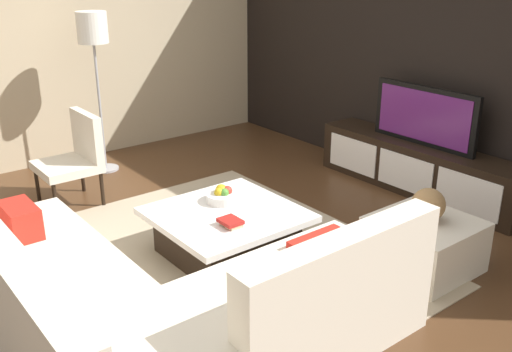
# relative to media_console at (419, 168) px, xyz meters

# --- Properties ---
(ground_plane) EXTENTS (14.00, 14.00, 0.00)m
(ground_plane) POSITION_rel_media_console_xyz_m (-0.00, -2.40, -0.25)
(ground_plane) COLOR #4C301C
(feature_wall_back) EXTENTS (6.40, 0.12, 2.80)m
(feature_wall_back) POSITION_rel_media_console_xyz_m (-0.00, 0.30, 1.15)
(feature_wall_back) COLOR black
(feature_wall_back) RESTS_ON ground
(side_wall_left) EXTENTS (0.12, 5.20, 2.80)m
(side_wall_left) POSITION_rel_media_console_xyz_m (-3.20, -2.20, 1.15)
(side_wall_left) COLOR #C6B28E
(side_wall_left) RESTS_ON ground
(area_rug) EXTENTS (3.06, 2.52, 0.01)m
(area_rug) POSITION_rel_media_console_xyz_m (-0.10, -2.40, -0.24)
(area_rug) COLOR tan
(area_rug) RESTS_ON ground
(media_console) EXTENTS (2.26, 0.45, 0.50)m
(media_console) POSITION_rel_media_console_xyz_m (0.00, 0.00, 0.00)
(media_console) COLOR black
(media_console) RESTS_ON ground
(television) EXTENTS (1.15, 0.06, 0.58)m
(television) POSITION_rel_media_console_xyz_m (-0.00, 0.00, 0.54)
(television) COLOR black
(television) RESTS_ON media_console
(sectional_couch) EXTENTS (2.52, 2.29, 0.84)m
(sectional_couch) POSITION_rel_media_console_xyz_m (0.52, -3.31, 0.04)
(sectional_couch) COLOR beige
(sectional_couch) RESTS_ON ground
(coffee_table) EXTENTS (1.04, 1.06, 0.38)m
(coffee_table) POSITION_rel_media_console_xyz_m (-0.10, -2.30, -0.05)
(coffee_table) COLOR black
(coffee_table) RESTS_ON ground
(accent_chair_near) EXTENTS (0.55, 0.53, 0.87)m
(accent_chair_near) POSITION_rel_media_console_xyz_m (-1.87, -2.78, 0.24)
(accent_chair_near) COLOR black
(accent_chair_near) RESTS_ON ground
(floor_lamp) EXTENTS (0.31, 0.31, 1.71)m
(floor_lamp) POSITION_rel_media_console_xyz_m (-2.55, -2.21, 1.19)
(floor_lamp) COLOR #A5A5AA
(floor_lamp) RESTS_ON ground
(ottoman) EXTENTS (0.70, 0.70, 0.40)m
(ottoman) POSITION_rel_media_console_xyz_m (0.98, -1.24, -0.05)
(ottoman) COLOR beige
(ottoman) RESTS_ON ground
(fruit_bowl) EXTENTS (0.28, 0.28, 0.14)m
(fruit_bowl) POSITION_rel_media_console_xyz_m (-0.28, -2.20, 0.18)
(fruit_bowl) COLOR silver
(fruit_bowl) RESTS_ON coffee_table
(decorative_ball) EXTENTS (0.25, 0.25, 0.25)m
(decorative_ball) POSITION_rel_media_console_xyz_m (0.98, -1.24, 0.28)
(decorative_ball) COLOR #997247
(decorative_ball) RESTS_ON ottoman
(book_stack) EXTENTS (0.17, 0.14, 0.05)m
(book_stack) POSITION_rel_media_console_xyz_m (0.13, -2.42, 0.16)
(book_stack) COLOR #CCB78C
(book_stack) RESTS_ON coffee_table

